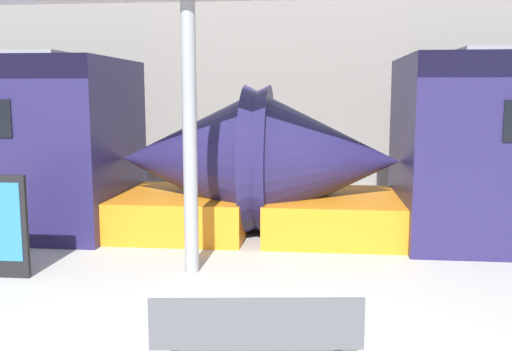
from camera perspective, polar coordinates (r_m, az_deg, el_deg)
name	(u,v)px	position (r m, az deg, el deg)	size (l,w,h in m)	color
station_wall	(291,93)	(14.30, 3.53, 8.24)	(56.00, 0.20, 5.00)	gray
bench_near	(257,332)	(4.97, 0.05, -15.38)	(1.80, 0.64, 0.83)	#4C4F54
support_column_near	(190,139)	(7.83, -6.63, 3.62)	(0.20, 0.20, 3.72)	gray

